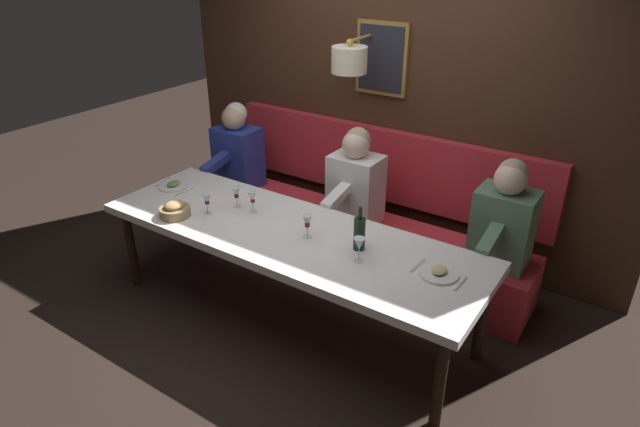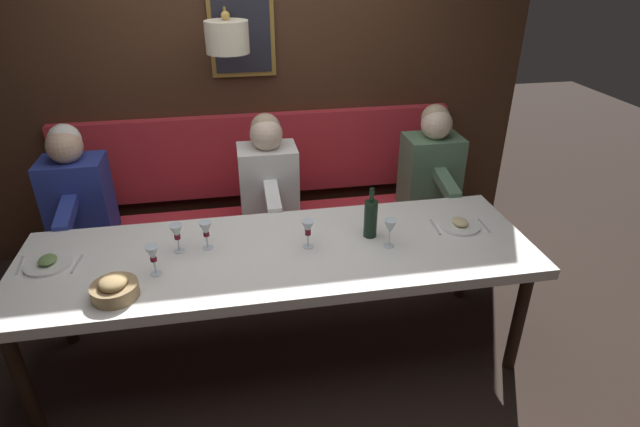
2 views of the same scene
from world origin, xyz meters
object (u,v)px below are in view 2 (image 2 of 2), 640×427
object	(u,v)px
dining_table	(280,259)
diner_near	(268,174)
wine_glass_1	(390,228)
wine_glass_3	(308,229)
wine_glass_2	(206,230)
diner_nearest	(432,162)
wine_glass_0	(153,255)
wine_glass_4	(177,233)
bread_bowl	(114,288)
wine_bottle	(371,218)
diner_middle	(75,188)

from	to	relation	value
dining_table	diner_near	size ratio (longest dim) A/B	3.55
wine_glass_1	wine_glass_3	bearing A→B (deg)	80.66
wine_glass_2	wine_glass_3	distance (m)	0.55
diner_nearest	wine_glass_0	world-z (taller)	diner_nearest
wine_glass_1	wine_glass_2	bearing A→B (deg)	80.87
dining_table	wine_glass_0	size ratio (longest dim) A/B	17.12
dining_table	wine_glass_2	size ratio (longest dim) A/B	17.12
diner_near	diner_nearest	bearing A→B (deg)	-90.00
wine_glass_0	wine_glass_1	xyz separation A→B (m)	(0.05, -1.25, 0.00)
wine_glass_0	wine_glass_4	distance (m)	0.23
dining_table	wine_glass_1	xyz separation A→B (m)	(-0.06, -0.60, 0.18)
diner_near	bread_bowl	world-z (taller)	diner_near
wine_glass_1	wine_glass_4	bearing A→B (deg)	82.34
wine_glass_2	wine_bottle	size ratio (longest dim) A/B	0.55
diner_middle	wine_glass_1	world-z (taller)	diner_middle
wine_glass_3	wine_glass_4	size ratio (longest dim) A/B	1.00
wine_glass_0	wine_glass_2	xyz separation A→B (m)	(0.21, -0.26, 0.00)
wine_glass_4	bread_bowl	bearing A→B (deg)	143.08
wine_glass_0	dining_table	bearing A→B (deg)	-80.17
wine_glass_3	bread_bowl	world-z (taller)	wine_glass_3
diner_middle	dining_table	bearing A→B (deg)	-125.45
diner_nearest	wine_glass_0	bearing A→B (deg)	118.10
diner_near	wine_glass_1	distance (m)	1.11
diner_middle	diner_nearest	bearing A→B (deg)	-90.00
wine_glass_0	wine_bottle	size ratio (longest dim) A/B	0.55
diner_near	wine_glass_1	bearing A→B (deg)	-148.47
dining_table	diner_near	world-z (taller)	diner_near
diner_nearest	wine_glass_4	size ratio (longest dim) A/B	4.82
wine_glass_0	wine_glass_3	size ratio (longest dim) A/B	1.00
diner_near	wine_glass_4	world-z (taller)	diner_near
diner_nearest	bread_bowl	world-z (taller)	diner_nearest
bread_bowl	wine_glass_0	bearing A→B (deg)	-46.13
wine_glass_3	wine_glass_4	bearing A→B (deg)	83.41
diner_nearest	diner_middle	distance (m)	2.45
wine_glass_1	bread_bowl	size ratio (longest dim) A/B	0.75
dining_table	wine_glass_3	xyz separation A→B (m)	(0.01, -0.16, 0.18)
wine_glass_4	diner_middle	bearing A→B (deg)	41.36
diner_nearest	wine_glass_0	size ratio (longest dim) A/B	4.82
diner_middle	wine_glass_0	distance (m)	1.16
wine_glass_2	wine_glass_4	size ratio (longest dim) A/B	1.00
diner_near	wine_bottle	world-z (taller)	diner_near
diner_middle	bread_bowl	size ratio (longest dim) A/B	3.60
diner_nearest	wine_bottle	bearing A→B (deg)	139.90
diner_nearest	wine_glass_2	size ratio (longest dim) A/B	4.82
wine_glass_0	wine_glass_1	world-z (taller)	same
diner_nearest	diner_middle	xyz separation A→B (m)	(0.00, 2.45, 0.00)
wine_glass_0	wine_glass_4	size ratio (longest dim) A/B	1.00
wine_glass_2	wine_bottle	bearing A→B (deg)	-91.86
diner_nearest	diner_near	world-z (taller)	same
wine_glass_4	bread_bowl	size ratio (longest dim) A/B	0.75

